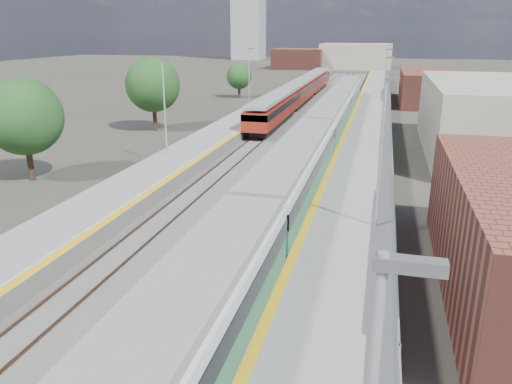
% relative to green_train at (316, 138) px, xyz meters
% --- Properties ---
extents(ground, '(320.00, 320.00, 0.00)m').
position_rel_green_train_xyz_m(ground, '(-1.50, 12.89, -2.27)').
color(ground, '#47443A').
rests_on(ground, ground).
extents(ballast_bed, '(10.50, 155.00, 0.06)m').
position_rel_green_train_xyz_m(ballast_bed, '(-3.75, 15.39, -2.24)').
color(ballast_bed, '#565451').
rests_on(ballast_bed, ground).
extents(tracks, '(8.96, 160.00, 0.17)m').
position_rel_green_train_xyz_m(tracks, '(-3.15, 17.07, -2.16)').
color(tracks, '#4C3323').
rests_on(tracks, ground).
extents(platform_right, '(4.70, 155.00, 8.52)m').
position_rel_green_train_xyz_m(platform_right, '(3.78, 15.38, -1.74)').
color(platform_right, slate).
rests_on(platform_right, ground).
extents(platform_left, '(4.30, 155.00, 8.52)m').
position_rel_green_train_xyz_m(platform_left, '(-10.55, 15.38, -1.75)').
color(platform_left, slate).
rests_on(platform_left, ground).
extents(buildings, '(72.00, 185.50, 40.00)m').
position_rel_green_train_xyz_m(buildings, '(-19.62, 101.49, 8.43)').
color(buildings, brown).
rests_on(buildings, ground).
extents(green_train, '(2.93, 81.48, 3.22)m').
position_rel_green_train_xyz_m(green_train, '(0.00, 0.00, 0.00)').
color(green_train, black).
rests_on(green_train, ground).
extents(red_train, '(2.72, 55.30, 3.44)m').
position_rel_green_train_xyz_m(red_train, '(-7.00, 34.70, -0.24)').
color(red_train, black).
rests_on(red_train, ground).
extents(tree_a, '(5.52, 5.52, 7.48)m').
position_rel_green_train_xyz_m(tree_a, '(-19.78, -9.34, 2.44)').
color(tree_a, '#382619').
rests_on(tree_a, ground).
extents(tree_b, '(5.86, 5.86, 7.94)m').
position_rel_green_train_xyz_m(tree_b, '(-19.18, 10.61, 2.73)').
color(tree_b, '#382619').
rests_on(tree_b, ground).
extents(tree_c, '(4.04, 4.04, 5.48)m').
position_rel_green_train_xyz_m(tree_c, '(-17.97, 40.05, 1.17)').
color(tree_c, '#382619').
rests_on(tree_c, ground).
extents(tree_d, '(3.96, 3.96, 5.37)m').
position_rel_green_train_xyz_m(tree_d, '(19.29, 29.82, 1.10)').
color(tree_d, '#382619').
rests_on(tree_d, ground).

